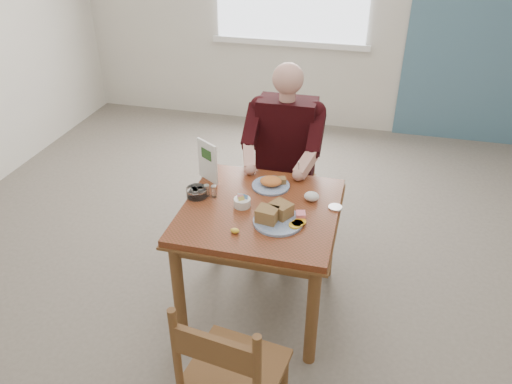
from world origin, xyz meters
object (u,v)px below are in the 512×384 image
(table, at_px, (260,223))
(diner, at_px, (284,146))
(chair_far, at_px, (285,181))
(far_plate, at_px, (272,183))
(chair_near, at_px, (231,378))
(near_plate, at_px, (277,216))

(table, relative_size, diner, 0.66)
(chair_far, bearing_deg, diner, -89.99)
(diner, height_order, far_plate, diner)
(table, xyz_separation_m, far_plate, (0.01, 0.25, 0.14))
(table, bearing_deg, diner, 90.00)
(chair_far, height_order, chair_near, same)
(table, height_order, chair_near, chair_near)
(table, bearing_deg, chair_far, 90.00)
(near_plate, bearing_deg, diner, 98.66)
(far_plate, bearing_deg, table, -92.53)
(diner, distance_m, near_plate, 0.83)
(table, distance_m, chair_near, 1.00)
(table, relative_size, near_plate, 2.64)
(far_plate, bearing_deg, chair_near, -85.64)
(chair_near, relative_size, diner, 0.69)
(diner, bearing_deg, near_plate, -81.34)
(table, distance_m, chair_far, 0.81)
(chair_near, xyz_separation_m, near_plate, (0.02, 0.87, 0.31))
(chair_far, distance_m, diner, 0.34)
(chair_far, bearing_deg, far_plate, -88.83)
(chair_far, xyz_separation_m, far_plate, (0.01, -0.54, 0.30))
(chair_far, distance_m, chair_near, 1.78)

